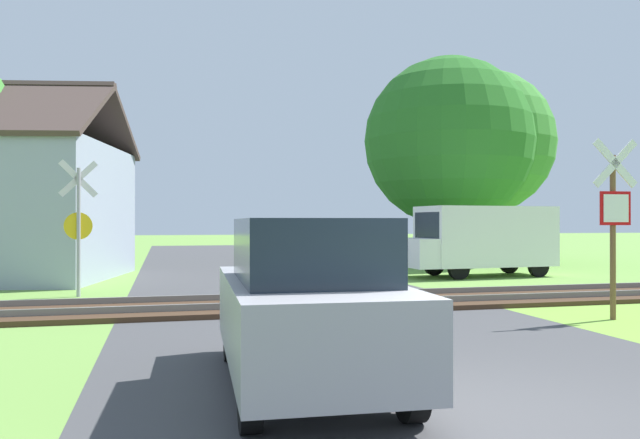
{
  "coord_description": "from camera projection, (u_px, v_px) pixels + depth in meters",
  "views": [
    {
      "loc": [
        -2.9,
        -4.9,
        1.75
      ],
      "look_at": [
        0.5,
        8.61,
        1.8
      ],
      "focal_mm": 35.0,
      "sensor_mm": 36.0,
      "label": 1
    }
  ],
  "objects": [
    {
      "name": "tree_right",
      "position": [
        448.0,
        142.0,
        25.75
      ],
      "size": [
        6.93,
        6.93,
        8.55
      ],
      "color": "#513823",
      "rests_on": "ground"
    },
    {
      "name": "crossing_sign_far",
      "position": [
        78.0,
        220.0,
        14.55
      ],
      "size": [
        0.86,
        0.25,
        3.2
      ],
      "rotation": [
        0.0,
        0.0,
        0.25
      ],
      "color": "#9E9EA5",
      "rests_on": "ground"
    },
    {
      "name": "mail_truck",
      "position": [
        481.0,
        238.0,
        19.96
      ],
      "size": [
        5.01,
        2.17,
        2.24
      ],
      "rotation": [
        0.0,
        0.0,
        1.64
      ],
      "color": "white",
      "rests_on": "ground"
    },
    {
      "name": "road_asphalt",
      "position": [
        415.0,
        368.0,
        7.4
      ],
      "size": [
        7.43,
        80.0,
        0.01
      ],
      "primitive_type": "cube",
      "color": "#424244",
      "rests_on": "ground"
    },
    {
      "name": "ground_plane",
      "position": [
        505.0,
        421.0,
        5.46
      ],
      "size": [
        160.0,
        160.0,
        0.0
      ],
      "primitive_type": "plane",
      "color": "#6B9942"
    },
    {
      "name": "parked_car",
      "position": [
        306.0,
        302.0,
        6.58
      ],
      "size": [
        1.84,
        4.08,
        1.78
      ],
      "rotation": [
        0.0,
        0.0,
        -0.05
      ],
      "color": "#99999E",
      "rests_on": "ground"
    },
    {
      "name": "stop_sign_near",
      "position": [
        614.0,
        217.0,
        11.07
      ],
      "size": [
        0.88,
        0.16,
        3.23
      ],
      "rotation": [
        0.0,
        0.0,
        3.09
      ],
      "color": "brown",
      "rests_on": "ground"
    },
    {
      "name": "tree_far",
      "position": [
        481.0,
        142.0,
        28.04
      ],
      "size": [
        6.51,
        6.51,
        8.59
      ],
      "color": "#513823",
      "rests_on": "ground"
    },
    {
      "name": "rail_track",
      "position": [
        308.0,
        304.0,
        12.84
      ],
      "size": [
        60.0,
        2.6,
        0.22
      ],
      "color": "#422D1E",
      "rests_on": "ground"
    },
    {
      "name": "house",
      "position": [
        10.0,
        207.0,
        18.97
      ],
      "size": [
        7.47,
        7.74,
        6.05
      ],
      "rotation": [
        0.0,
        0.0,
        -0.19
      ],
      "color": "#99A3B7",
      "rests_on": "ground"
    }
  ]
}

